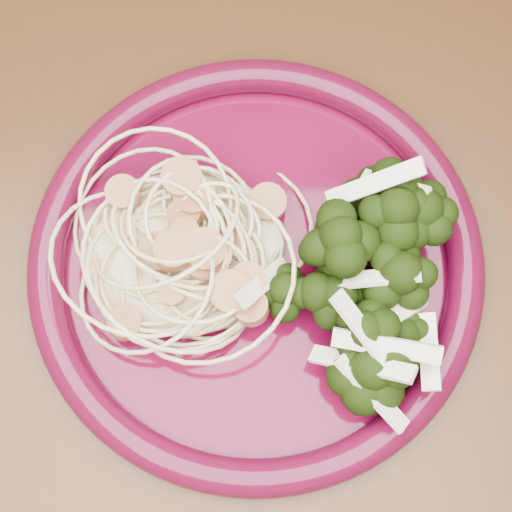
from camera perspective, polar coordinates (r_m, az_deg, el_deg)
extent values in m
plane|color=brown|center=(1.24, -4.65, -8.10)|extent=(3.50, 3.50, 0.00)
cube|color=#472814|center=(0.54, -10.61, 5.26)|extent=(1.20, 0.80, 0.04)
cylinder|color=#4D0520|center=(0.49, 0.00, -0.60)|extent=(0.36, 0.36, 0.01)
torus|color=#4D0821|center=(0.48, 0.00, -0.24)|extent=(0.36, 0.36, 0.02)
ellipsoid|color=beige|center=(0.48, -5.90, 0.79)|extent=(0.16, 0.15, 0.03)
ellipsoid|color=black|center=(0.46, 7.46, -0.29)|extent=(0.13, 0.18, 0.06)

